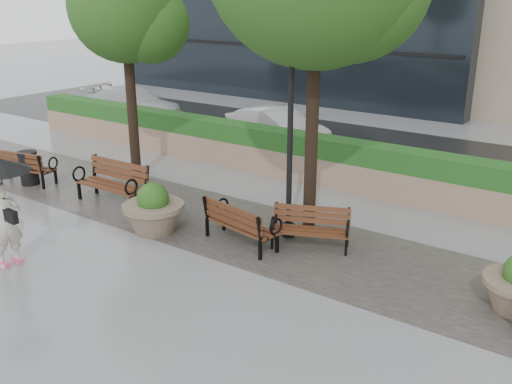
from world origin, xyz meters
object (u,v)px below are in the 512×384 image
Objects in this scene: bench_0 at (25,173)px; bench_3 at (310,237)px; car_left at (133,104)px; bench_1 at (113,192)px; lamppost at (290,150)px; car_right at (277,127)px; bench_2 at (241,232)px; planter_left at (154,213)px; pedestrian at (4,201)px; trash_bin at (29,169)px.

bench_3 is at bearing 173.28° from bench_0.
bench_0 is at bearing -155.83° from car_left.
bench_1 is 0.45× the size of lamppost.
bench_3 is 8.58m from car_right.
car_left is (-11.35, 7.58, 0.40)m from bench_2.
car_left reaches higher than planter_left.
car_right is (3.50, 7.61, 0.38)m from bench_0.
planter_left is 12.39m from car_left.
bench_2 is (7.49, 0.16, -0.01)m from bench_0.
bench_1 is 5.51m from bench_3.
pedestrian is at bearing -75.02° from bench_1.
car_right is 1.86× the size of pedestrian.
bench_0 is at bearing -172.15° from lamppost.
car_right is at bearing 18.64° from pedestrian.
bench_3 is 0.80× the size of pedestrian.
bench_1 is at bearing 5.58° from trash_bin.
car_left is at bearing 132.68° from bench_1.
bench_0 reaches higher than trash_bin.
planter_left is at bearing -133.40° from car_left.
bench_1 is 0.50× the size of car_right.
bench_0 is 1.02× the size of bench_2.
car_right is at bearing -93.30° from car_left.
car_right is (0.19, 7.31, 0.35)m from bench_1.
planter_left is 0.63× the size of pedestrian.
trash_bin is (-8.58, -0.87, 0.19)m from bench_3.
pedestrian is at bearing 131.13° from bench_0.
car_right is at bearing 125.23° from lamppost.
lamppost is at bearing 30.26° from planter_left.
lamppost is at bearing 175.49° from bench_0.
bench_0 is 0.42× the size of lamppost.
bench_0 is at bearing 167.04° from car_right.
trash_bin is 0.20× the size of lamppost.
lamppost is at bearing 8.45° from bench_1.
trash_bin reaches higher than bench_3.
car_right is at bearing 104.85° from bench_3.
planter_left reaches higher than bench_0.
bench_1 is 3.79m from pedestrian.
bench_1 is at bearing 172.80° from bench_0.
pedestrian is (0.83, -10.82, 0.66)m from car_right.
pedestrian reaches higher than planter_left.
car_left reaches higher than trash_bin.
trash_bin is 8.11m from lamppost.
car_left is at bearing 138.90° from planter_left.
bench_2 is 1.34× the size of planter_left.
planter_left is at bearing -8.07° from pedestrian.
bench_2 is (4.18, -0.14, -0.04)m from bench_1.
trash_bin is 5.29m from pedestrian.
lamppost is (0.60, 0.96, 1.71)m from bench_2.
car_left is at bearing 117.69° from trash_bin.
bench_1 is 0.43× the size of car_left.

